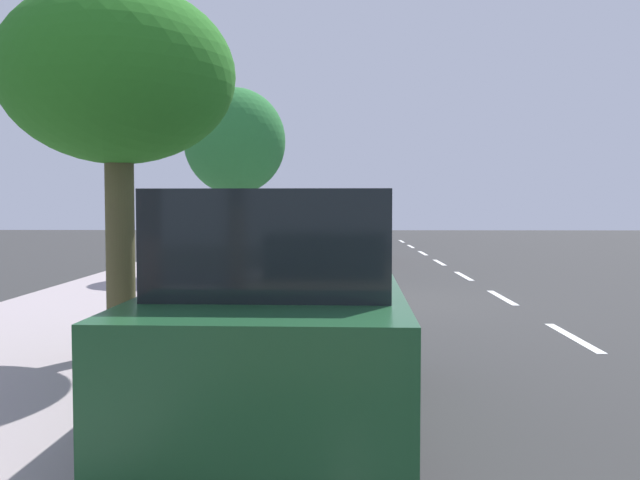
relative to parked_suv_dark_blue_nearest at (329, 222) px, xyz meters
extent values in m
plane|color=#303030|center=(-0.71, 18.76, -1.03)|extent=(72.10, 72.10, 0.00)
cube|color=#A49699|center=(3.45, 18.76, -0.95)|extent=(4.37, 45.06, 0.16)
cube|color=gray|center=(1.19, 18.76, -0.95)|extent=(0.16, 45.06, 0.16)
cube|color=white|center=(-3.62, -2.68, -1.02)|extent=(0.14, 2.20, 0.01)
cube|color=white|center=(-3.62, 1.52, -1.02)|extent=(0.14, 2.20, 0.01)
cube|color=white|center=(-3.62, 5.72, -1.02)|extent=(0.14, 2.20, 0.01)
cube|color=white|center=(-3.62, 9.92, -1.02)|extent=(0.14, 2.20, 0.01)
cube|color=white|center=(-3.62, 14.12, -1.02)|extent=(0.14, 2.20, 0.01)
cube|color=white|center=(-3.62, 18.32, -1.02)|extent=(0.14, 2.20, 0.01)
cube|color=white|center=(-3.62, 22.52, -1.02)|extent=(0.14, 2.20, 0.01)
cube|color=white|center=(-0.28, 18.76, -1.02)|extent=(0.12, 45.06, 0.01)
cube|color=navy|center=(0.00, 0.00, -0.25)|extent=(2.05, 4.76, 0.90)
cube|color=black|center=(0.00, 0.00, 0.58)|extent=(1.77, 3.15, 0.76)
cylinder|color=black|center=(0.83, 1.48, -0.65)|extent=(0.24, 0.77, 0.76)
cylinder|color=black|center=(-0.92, 1.43, -0.65)|extent=(0.24, 0.77, 0.76)
cylinder|color=black|center=(0.92, -1.43, -0.65)|extent=(0.24, 0.77, 0.76)
cylinder|color=black|center=(-0.83, -1.48, -0.65)|extent=(0.24, 0.77, 0.76)
cube|color=maroon|center=(0.15, 9.83, -0.43)|extent=(1.85, 4.43, 0.64)
cube|color=black|center=(0.15, 9.83, 0.19)|extent=(1.59, 2.13, 0.60)
cylinder|color=black|center=(0.98, 11.18, -0.70)|extent=(0.23, 0.66, 0.66)
cylinder|color=black|center=(-0.64, 11.21, -0.70)|extent=(0.23, 0.66, 0.66)
cylinder|color=black|center=(0.93, 8.45, -0.70)|extent=(0.23, 0.66, 0.66)
cylinder|color=black|center=(-0.69, 8.48, -0.70)|extent=(0.23, 0.66, 0.66)
cube|color=slate|center=(0.27, 17.69, -0.28)|extent=(2.07, 5.34, 0.80)
cube|color=black|center=(0.25, 18.62, 0.52)|extent=(1.75, 1.53, 0.80)
cube|color=slate|center=(0.29, 16.50, 0.18)|extent=(1.91, 2.69, 0.12)
cylinder|color=black|center=(1.13, 19.35, -0.63)|extent=(0.24, 0.80, 0.80)
cylinder|color=black|center=(-0.67, 19.32, -0.63)|extent=(0.24, 0.80, 0.80)
cylinder|color=black|center=(1.20, 16.07, -0.63)|extent=(0.24, 0.80, 0.80)
cylinder|color=black|center=(-0.60, 16.03, -0.63)|extent=(0.24, 0.80, 0.80)
cube|color=#1E512D|center=(0.18, 26.35, -0.25)|extent=(2.04, 4.75, 0.90)
cube|color=black|center=(0.18, 26.35, 0.58)|extent=(1.76, 3.15, 0.76)
cylinder|color=black|center=(1.09, 27.78, -0.65)|extent=(0.24, 0.77, 0.76)
cylinder|color=black|center=(-0.66, 27.83, -0.65)|extent=(0.24, 0.77, 0.76)
cylinder|color=black|center=(1.01, 24.86, -0.65)|extent=(0.24, 0.77, 0.76)
cylinder|color=black|center=(-0.74, 24.91, -0.65)|extent=(0.24, 0.77, 0.76)
torus|color=black|center=(0.20, 18.67, -0.66)|extent=(0.74, 0.17, 0.74)
torus|color=black|center=(1.23, 18.84, -0.66)|extent=(0.74, 0.17, 0.74)
cylinder|color=#1926A5|center=(0.59, 18.73, -0.56)|extent=(0.64, 0.15, 0.54)
cylinder|color=#1926A5|center=(0.95, 18.80, -0.57)|extent=(0.14, 0.06, 0.51)
cylinder|color=#1926A5|center=(0.64, 18.74, -0.31)|extent=(0.72, 0.16, 0.05)
cylinder|color=#1926A5|center=(1.06, 18.82, -0.74)|extent=(0.35, 0.10, 0.20)
cylinder|color=#1926A5|center=(1.11, 18.82, -0.49)|extent=(0.27, 0.08, 0.35)
cylinder|color=#1926A5|center=(0.24, 18.67, -0.48)|extent=(0.12, 0.05, 0.36)
cube|color=black|center=(1.00, 18.80, -0.28)|extent=(0.25, 0.14, 0.05)
cylinder|color=black|center=(0.28, 18.68, -0.25)|extent=(0.11, 0.46, 0.03)
cylinder|color=#C6B284|center=(0.87, 18.40, -0.59)|extent=(0.15, 0.15, 0.88)
cylinder|color=#C6B284|center=(0.96, 18.21, -0.59)|extent=(0.15, 0.15, 0.88)
cube|color=white|center=(0.92, 18.31, 0.16)|extent=(0.36, 0.44, 0.62)
cylinder|color=white|center=(0.81, 18.54, 0.13)|extent=(0.10, 0.10, 0.59)
cylinder|color=white|center=(1.02, 18.07, 0.13)|extent=(0.10, 0.10, 0.59)
sphere|color=tan|center=(0.92, 18.31, 0.60)|extent=(0.25, 0.25, 0.25)
sphere|color=navy|center=(0.92, 18.31, 0.64)|extent=(0.28, 0.28, 0.28)
cube|color=black|center=(1.10, 18.39, 0.18)|extent=(0.29, 0.35, 0.44)
cylinder|color=brown|center=(2.22, 14.98, 0.42)|extent=(0.31, 0.31, 2.58)
ellipsoid|color=#2B7635|center=(2.22, 14.98, 2.40)|extent=(2.51, 2.51, 2.63)
cylinder|color=brown|center=(2.22, 24.42, 0.36)|extent=(0.33, 0.33, 2.46)
ellipsoid|color=#287320|center=(2.22, 24.42, 2.32)|extent=(2.66, 2.66, 2.02)
cylinder|color=black|center=(3.56, 8.68, -0.46)|extent=(0.15, 0.15, 0.83)
cylinder|color=black|center=(3.67, 8.84, -0.46)|extent=(0.15, 0.15, 0.83)
cube|color=black|center=(3.62, 8.76, 0.25)|extent=(0.40, 0.44, 0.59)
cylinder|color=black|center=(3.47, 8.54, 0.22)|extent=(0.10, 0.10, 0.56)
cylinder|color=black|center=(3.76, 8.98, 0.22)|extent=(0.10, 0.10, 0.56)
sphere|color=#917957|center=(3.62, 8.76, 0.66)|extent=(0.23, 0.23, 0.23)
camera|label=1|loc=(-0.24, 32.45, 0.87)|focal=39.55mm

